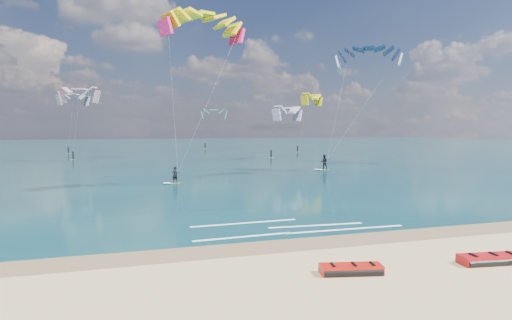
{
  "coord_description": "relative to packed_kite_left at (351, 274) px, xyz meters",
  "views": [
    {
      "loc": [
        -8.23,
        -16.45,
        5.47
      ],
      "look_at": [
        -0.39,
        8.0,
        3.63
      ],
      "focal_mm": 32.0,
      "sensor_mm": 36.0,
      "label": 1
    }
  ],
  "objects": [
    {
      "name": "shoreline_foam",
      "position": [
        0.66,
        7.71,
        0.04
      ],
      "size": [
        11.65,
        3.61,
        0.01
      ],
      "color": "white",
      "rests_on": "ground"
    },
    {
      "name": "ground",
      "position": [
        -0.26,
        41.62,
        0.0
      ],
      "size": [
        320.0,
        320.0,
        0.0
      ],
      "primitive_type": "plane",
      "color": "tan",
      "rests_on": "ground"
    },
    {
      "name": "kitesurfer_far",
      "position": [
        19.83,
        36.08,
        8.78
      ],
      "size": [
        10.68,
        7.38,
        16.66
      ],
      "rotation": [
        0.0,
        0.0,
        -0.16
      ],
      "color": "#A1C31D",
      "rests_on": "sea"
    },
    {
      "name": "sea",
      "position": [
        -0.26,
        105.62,
        0.02
      ],
      "size": [
        320.0,
        200.0,
        0.04
      ],
      "primitive_type": "cube",
      "color": "#0A2E37",
      "rests_on": "ground"
    },
    {
      "name": "packed_kite_mid",
      "position": [
        5.99,
        -0.58,
        0.0
      ],
      "size": [
        2.93,
        1.56,
        0.43
      ],
      "primitive_type": null,
      "rotation": [
        0.0,
        0.0,
        -0.14
      ],
      "color": "red",
      "rests_on": "ground"
    },
    {
      "name": "distant_kites",
      "position": [
        -6.51,
        76.43,
        5.62
      ],
      "size": [
        80.23,
        41.09,
        12.65
      ],
      "color": "#224895",
      "rests_on": "ground"
    },
    {
      "name": "kitesurfer_main",
      "position": [
        -1.63,
        26.62,
        8.49
      ],
      "size": [
        8.33,
        8.29,
        16.51
      ],
      "rotation": [
        0.0,
        0.0,
        0.47
      ],
      "color": "gold",
      "rests_on": "sea"
    },
    {
      "name": "wet_sand_strip",
      "position": [
        -0.26,
        4.62,
        0.0
      ],
      "size": [
        320.0,
        2.4,
        0.01
      ],
      "primitive_type": "cube",
      "color": "brown",
      "rests_on": "ground"
    },
    {
      "name": "packed_kite_left",
      "position": [
        0.0,
        0.0,
        0.0
      ],
      "size": [
        2.71,
        1.65,
        0.41
      ],
      "primitive_type": null,
      "rotation": [
        0.0,
        0.0,
        -0.23
      ],
      "color": "red",
      "rests_on": "ground"
    }
  ]
}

